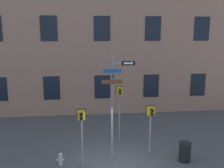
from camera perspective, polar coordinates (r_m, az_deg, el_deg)
building_facade at (r=17.08m, az=-2.37°, el=12.55°), size 24.00×0.63×11.78m
street_sign_pole at (r=10.49m, az=0.41°, el=-3.83°), size 1.39×0.86×4.69m
pedestrian_signal_left at (r=10.28m, az=-6.96°, el=-8.93°), size 0.37×0.40×2.59m
pedestrian_signal_right at (r=11.31m, az=8.83°, el=-7.62°), size 0.37×0.40×2.44m
pedestrian_signal_across at (r=12.73m, az=1.73°, el=-3.69°), size 0.36×0.40×2.95m
fire_hydrant at (r=11.44m, az=-11.69°, el=-16.48°), size 0.35×0.19×0.56m
trash_bin at (r=11.90m, az=16.31°, el=-14.67°), size 0.55×0.55×0.86m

